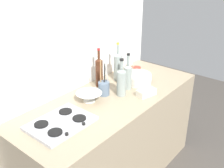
{
  "coord_description": "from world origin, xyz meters",
  "views": [
    {
      "loc": [
        -1.56,
        -1.28,
        1.97
      ],
      "look_at": [
        0.0,
        0.0,
        1.02
      ],
      "focal_mm": 42.91,
      "sensor_mm": 36.0,
      "label": 1
    }
  ],
  "objects": [
    {
      "name": "condiment_jar_front",
      "position": [
        0.53,
        0.21,
        0.95
      ],
      "size": [
        0.07,
        0.07,
        0.09
      ],
      "color": "#C64C2D",
      "rests_on": "counter_block"
    },
    {
      "name": "mixing_bowl",
      "position": [
        -0.18,
        0.1,
        0.94
      ],
      "size": [
        0.21,
        0.21,
        0.08
      ],
      "color": "white",
      "rests_on": "counter_block"
    },
    {
      "name": "wine_bottle_mid_right",
      "position": [
        0.31,
        0.18,
        1.04
      ],
      "size": [
        0.08,
        0.08,
        0.37
      ],
      "color": "gray",
      "rests_on": "counter_block"
    },
    {
      "name": "stovetop_hob",
      "position": [
        -0.56,
        0.01,
        0.91
      ],
      "size": [
        0.44,
        0.33,
        0.04
      ],
      "color": "#B2B2B7",
      "rests_on": "counter_block"
    },
    {
      "name": "counter_block",
      "position": [
        0.0,
        0.0,
        0.45
      ],
      "size": [
        1.8,
        0.7,
        0.9
      ],
      "primitive_type": "cube",
      "color": "tan",
      "rests_on": "ground"
    },
    {
      "name": "condiment_jar_rear",
      "position": [
        0.51,
        0.1,
        0.95
      ],
      "size": [
        0.08,
        0.08,
        0.09
      ],
      "color": "gold",
      "rests_on": "counter_block"
    },
    {
      "name": "butter_dish",
      "position": [
        0.2,
        -0.21,
        0.93
      ],
      "size": [
        0.18,
        0.12,
        0.06
      ],
      "primitive_type": "cube",
      "rotation": [
        0.0,
        0.0,
        -0.25
      ],
      "color": "silver",
      "rests_on": "counter_block"
    },
    {
      "name": "wine_bottle_rightmost",
      "position": [
        0.21,
        -0.01,
        1.02
      ],
      "size": [
        0.07,
        0.07,
        0.33
      ],
      "color": "gray",
      "rests_on": "counter_block"
    },
    {
      "name": "utensil_crock",
      "position": [
        -0.01,
        0.08,
        0.97
      ],
      "size": [
        0.1,
        0.1,
        0.32
      ],
      "color": "slate",
      "rests_on": "counter_block"
    },
    {
      "name": "plate_stack",
      "position": [
        0.38,
        -0.01,
        0.95
      ],
      "size": [
        0.26,
        0.26,
        0.09
      ],
      "color": "silver",
      "rests_on": "counter_block"
    },
    {
      "name": "wine_bottle_leftmost",
      "position": [
        0.09,
        0.23,
        1.04
      ],
      "size": [
        0.07,
        0.07,
        0.36
      ],
      "color": "#472314",
      "rests_on": "counter_block"
    },
    {
      "name": "backsplash_panel",
      "position": [
        0.0,
        0.38,
        1.22
      ],
      "size": [
        1.9,
        0.06,
        2.45
      ],
      "primitive_type": "cube",
      "color": "white",
      "rests_on": "ground"
    },
    {
      "name": "wine_bottle_mid_left",
      "position": [
        0.07,
        -0.04,
        1.03
      ],
      "size": [
        0.08,
        0.08,
        0.33
      ],
      "color": "gray",
      "rests_on": "counter_block"
    }
  ]
}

